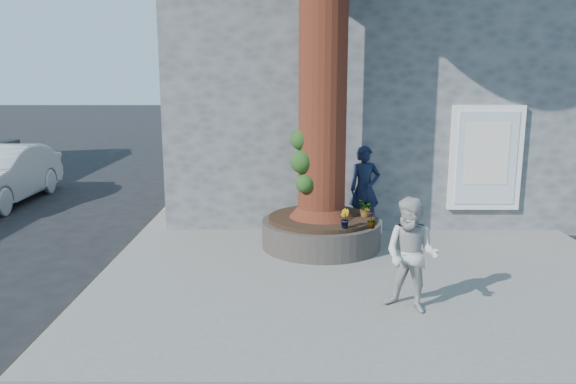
{
  "coord_description": "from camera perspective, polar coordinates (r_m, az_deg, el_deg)",
  "views": [
    {
      "loc": [
        0.22,
        -8.55,
        3.38
      ],
      "look_at": [
        0.16,
        1.76,
        1.25
      ],
      "focal_mm": 35.0,
      "sensor_mm": 36.0,
      "label": 1
    }
  ],
  "objects": [
    {
      "name": "plant_d",
      "position": [
        10.89,
        7.89,
        -1.64
      ],
      "size": [
        0.31,
        0.34,
        0.34
      ],
      "primitive_type": "imported",
      "rotation": [
        0.0,
        0.0,
        4.83
      ],
      "color": "gray",
      "rests_on": "planter"
    },
    {
      "name": "woman",
      "position": [
        8.06,
        12.42,
        -6.26
      ],
      "size": [
        1.0,
        0.94,
        1.63
      ],
      "primitive_type": "imported",
      "rotation": [
        0.0,
        0.0,
        -0.56
      ],
      "color": "#B5B2AD",
      "rests_on": "pavement"
    },
    {
      "name": "ground",
      "position": [
        9.19,
        -1.05,
        -9.9
      ],
      "size": [
        120.0,
        120.0,
        0.0
      ],
      "primitive_type": "plane",
      "color": "black",
      "rests_on": "ground"
    },
    {
      "name": "yellow_line",
      "position": [
        10.64,
        -17.72,
        -7.41
      ],
      "size": [
        0.1,
        30.0,
        0.01
      ],
      "primitive_type": "cube",
      "color": "yellow",
      "rests_on": "ground"
    },
    {
      "name": "plant_b",
      "position": [
        10.05,
        5.75,
        -2.71
      ],
      "size": [
        0.24,
        0.24,
        0.35
      ],
      "primitive_type": "imported",
      "rotation": [
        0.0,
        0.0,
        1.91
      ],
      "color": "gray",
      "rests_on": "planter"
    },
    {
      "name": "man",
      "position": [
        12.02,
        7.78,
        0.31
      ],
      "size": [
        0.73,
        0.54,
        1.83
      ],
      "primitive_type": "imported",
      "rotation": [
        0.0,
        0.0,
        0.16
      ],
      "color": "#121B34",
      "rests_on": "pavement"
    },
    {
      "name": "planter",
      "position": [
        10.97,
        3.38,
        -4.04
      ],
      "size": [
        2.3,
        2.3,
        0.6
      ],
      "color": "black",
      "rests_on": "pavement"
    },
    {
      "name": "shopping_bag",
      "position": [
        12.09,
        9.0,
        -3.44
      ],
      "size": [
        0.22,
        0.15,
        0.28
      ],
      "primitive_type": "cube",
      "rotation": [
        0.0,
        0.0,
        0.16
      ],
      "color": "white",
      "rests_on": "pavement"
    },
    {
      "name": "plant_a",
      "position": [
        11.69,
        3.61,
        -0.72
      ],
      "size": [
        0.19,
        0.2,
        0.32
      ],
      "primitive_type": "imported",
      "rotation": [
        0.0,
        0.0,
        0.95
      ],
      "color": "gray",
      "rests_on": "planter"
    },
    {
      "name": "plant_c",
      "position": [
        10.12,
        8.48,
        -2.83
      ],
      "size": [
        0.21,
        0.21,
        0.3
      ],
      "primitive_type": "imported",
      "rotation": [
        0.0,
        0.0,
        3.44
      ],
      "color": "gray",
      "rests_on": "planter"
    },
    {
      "name": "stone_shop",
      "position": [
        15.91,
        8.75,
        10.73
      ],
      "size": [
        10.3,
        8.3,
        6.3
      ],
      "color": "#525558",
      "rests_on": "ground"
    },
    {
      "name": "pavement",
      "position": [
        10.19,
        7.62,
        -7.45
      ],
      "size": [
        9.0,
        8.0,
        0.12
      ],
      "primitive_type": "cube",
      "color": "slate",
      "rests_on": "ground"
    }
  ]
}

